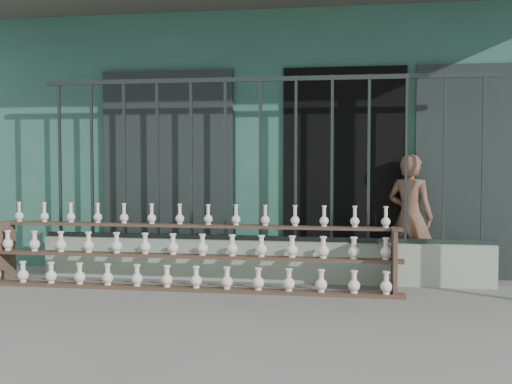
# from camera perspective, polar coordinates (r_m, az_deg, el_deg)

# --- Properties ---
(ground) EXTENTS (60.00, 60.00, 0.00)m
(ground) POSITION_cam_1_polar(r_m,az_deg,el_deg) (5.93, -1.57, -10.21)
(ground) COLOR slate
(workshop_building) EXTENTS (7.40, 6.60, 3.21)m
(workshop_building) POSITION_cam_1_polar(r_m,az_deg,el_deg) (9.96, 3.00, 4.53)
(workshop_building) COLOR #2F6453
(workshop_building) RESTS_ON ground
(parapet_wall) EXTENTS (5.00, 0.20, 0.45)m
(parapet_wall) POSITION_cam_1_polar(r_m,az_deg,el_deg) (7.14, 0.39, -6.10)
(parapet_wall) COLOR #99B298
(parapet_wall) RESTS_ON ground
(security_fence) EXTENTS (5.00, 0.04, 1.80)m
(security_fence) POSITION_cam_1_polar(r_m,az_deg,el_deg) (7.05, 0.39, 2.96)
(security_fence) COLOR #283330
(security_fence) RESTS_ON parapet_wall
(shelf_rack) EXTENTS (4.50, 0.68, 0.85)m
(shelf_rack) POSITION_cam_1_polar(r_m,az_deg,el_deg) (6.87, -6.12, -5.31)
(shelf_rack) COLOR brown
(shelf_rack) RESTS_ON ground
(elderly_woman) EXTENTS (0.61, 0.52, 1.40)m
(elderly_woman) POSITION_cam_1_polar(r_m,az_deg,el_deg) (7.34, 13.54, -2.18)
(elderly_woman) COLOR brown
(elderly_woman) RESTS_ON ground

